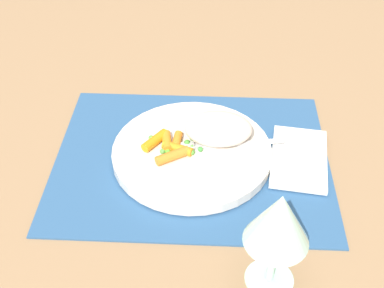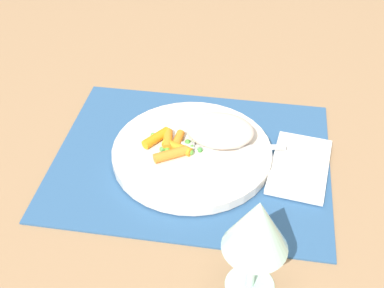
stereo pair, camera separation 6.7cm
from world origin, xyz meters
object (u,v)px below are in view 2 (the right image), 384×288
object	(u,v)px
wine_glass	(257,228)
plate	(192,153)
napkin	(300,168)
rice_mound	(220,131)
fork	(213,147)
carrot_portion	(169,144)

from	to	relation	value
wine_glass	plate	bearing A→B (deg)	-63.99
wine_glass	napkin	size ratio (longest dim) A/B	1.06
rice_mound	fork	size ratio (longest dim) A/B	0.57
rice_mound	napkin	xyz separation A→B (m)	(-0.13, 0.03, -0.03)
rice_mound	wine_glass	size ratio (longest dim) A/B	0.71
rice_mound	carrot_portion	size ratio (longest dim) A/B	1.30
plate	fork	xyz separation A→B (m)	(-0.03, -0.01, 0.01)
wine_glass	carrot_portion	bearing A→B (deg)	-56.52
rice_mound	wine_glass	xyz separation A→B (m)	(-0.07, 0.25, 0.07)
carrot_portion	plate	bearing A→B (deg)	-174.57
rice_mound	carrot_portion	distance (m)	0.08
napkin	rice_mound	bearing A→B (deg)	-13.16
napkin	plate	bearing A→B (deg)	-1.33
rice_mound	wine_glass	bearing A→B (deg)	105.23
plate	carrot_portion	size ratio (longest dim) A/B	3.06
rice_mound	plate	bearing A→B (deg)	32.75
napkin	carrot_portion	bearing A→B (deg)	-0.14
plate	wine_glass	size ratio (longest dim) A/B	1.66
rice_mound	fork	world-z (taller)	rice_mound
rice_mound	napkin	distance (m)	0.14
plate	napkin	xyz separation A→B (m)	(-0.17, 0.00, -0.00)
carrot_portion	fork	world-z (taller)	carrot_portion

